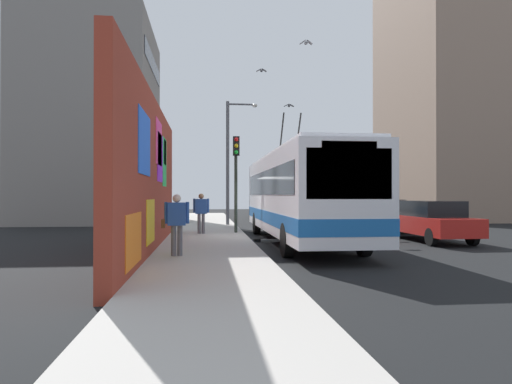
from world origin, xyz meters
name	(u,v)px	position (x,y,z in m)	size (l,w,h in m)	color
ground_plane	(247,239)	(0.00, 0.00, 0.00)	(80.00, 80.00, 0.00)	black
sidewalk_slab	(208,238)	(0.00, 1.60, 0.07)	(48.00, 3.20, 0.15)	#ADA8A0
graffiti_wall	(151,177)	(-4.19, 3.35, 2.37)	(13.63, 0.32, 4.73)	maroon
building_far_left	(94,125)	(13.71, 9.20, 6.58)	(10.30, 7.83, 13.15)	gray
building_far_right	(456,79)	(14.18, -17.00, 10.49)	(10.96, 8.87, 20.98)	gray
city_bus	(298,193)	(-1.51, -1.80, 1.86)	(12.53, 2.56, 5.14)	silver
parked_car_red	(430,220)	(-1.53, -7.00, 0.83)	(4.82, 1.75, 1.58)	#B21E19
parked_car_navy	(379,214)	(3.85, -7.00, 0.84)	(4.95, 1.87, 1.58)	navy
parked_car_dark_gray	(347,211)	(9.17, -7.00, 0.83)	(4.14, 1.75, 1.58)	#38383D
parked_car_champagne	(325,208)	(14.43, -7.00, 0.84)	(4.68, 1.90, 1.58)	#C6B793
pedestrian_midblock	(201,210)	(1.33, 1.87, 1.16)	(0.23, 0.69, 1.72)	#595960
pedestrian_near_wall	(176,220)	(-5.95, 2.48, 1.13)	(0.22, 0.75, 1.68)	#595960
traffic_light	(236,168)	(1.63, 0.35, 3.00)	(0.49, 0.28, 4.25)	#2D382D
street_lamp	(231,154)	(7.19, 0.26, 4.09)	(0.44, 1.75, 6.89)	#4C4C51
flying_pigeons	(270,55)	(1.62, -1.15, 8.03)	(11.21, 5.23, 2.62)	gray
curbside_puddle	(264,241)	(-0.59, -0.60, 0.00)	(1.41, 1.41, 0.00)	black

